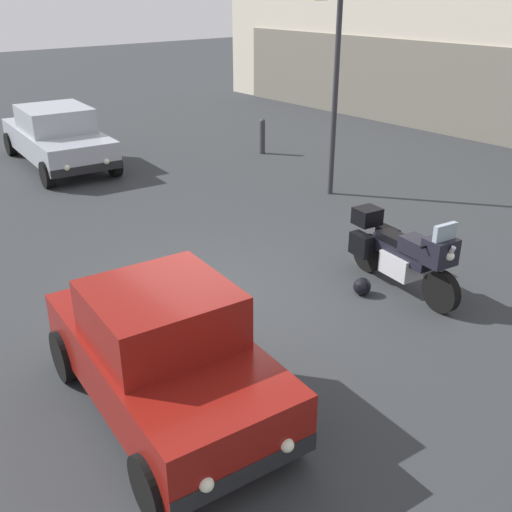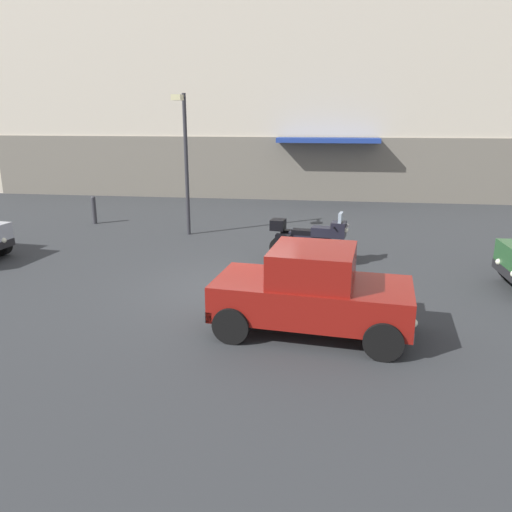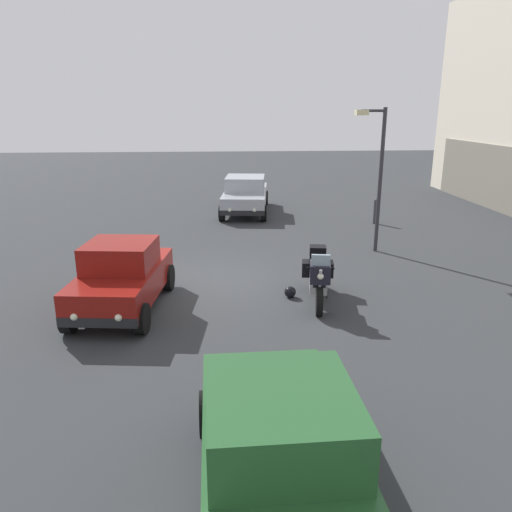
{
  "view_description": "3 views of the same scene",
  "coord_description": "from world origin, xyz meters",
  "views": [
    {
      "loc": [
        6.53,
        -4.71,
        4.43
      ],
      "look_at": [
        0.21,
        0.59,
        0.67
      ],
      "focal_mm": 41.73,
      "sensor_mm": 36.0,
      "label": 1
    },
    {
      "loc": [
        1.85,
        -10.22,
        3.75
      ],
      "look_at": [
        0.34,
        0.64,
        0.63
      ],
      "focal_mm": 34.88,
      "sensor_mm": 36.0,
      "label": 2
    },
    {
      "loc": [
        12.15,
        0.28,
        4.36
      ],
      "look_at": [
        0.54,
        1.09,
        0.83
      ],
      "focal_mm": 34.35,
      "sensor_mm": 36.0,
      "label": 3
    }
  ],
  "objects": [
    {
      "name": "car_compact_side",
      "position": [
        1.7,
        -1.97,
        0.77
      ],
      "size": [
        3.59,
        2.04,
        1.56
      ],
      "rotation": [
        0.0,
        0.0,
        -0.11
      ],
      "color": "maroon",
      "rests_on": "ground"
    },
    {
      "name": "helmet",
      "position": [
        1.28,
        1.86,
        0.14
      ],
      "size": [
        0.28,
        0.28,
        0.28
      ],
      "primitive_type": "sphere",
      "color": "black",
      "rests_on": "ground"
    },
    {
      "name": "streetlamp_curbside",
      "position": [
        -2.49,
        4.95,
        2.7
      ],
      "size": [
        0.28,
        0.94,
        4.38
      ],
      "color": "#2D2D33",
      "rests_on": "ground"
    },
    {
      "name": "bollard_curbside",
      "position": [
        -6.27,
        6.26,
        0.53
      ],
      "size": [
        0.16,
        0.16,
        0.99
      ],
      "color": "#333338",
      "rests_on": "ground"
    },
    {
      "name": "motorcycle",
      "position": [
        1.51,
        2.49,
        0.62
      ],
      "size": [
        2.25,
        0.92,
        1.36
      ],
      "rotation": [
        0.0,
        0.0,
        -0.16
      ],
      "color": "black",
      "rests_on": "ground"
    },
    {
      "name": "ground_plane",
      "position": [
        0.0,
        0.0,
        0.0
      ],
      "size": [
        80.0,
        80.0,
        0.0
      ],
      "primitive_type": "plane",
      "color": "#2D3033"
    },
    {
      "name": "building_facade_rear",
      "position": [
        0.0,
        13.58,
        4.77
      ],
      "size": [
        30.96,
        3.4,
        9.64
      ],
      "color": "beige",
      "rests_on": "ground"
    }
  ]
}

